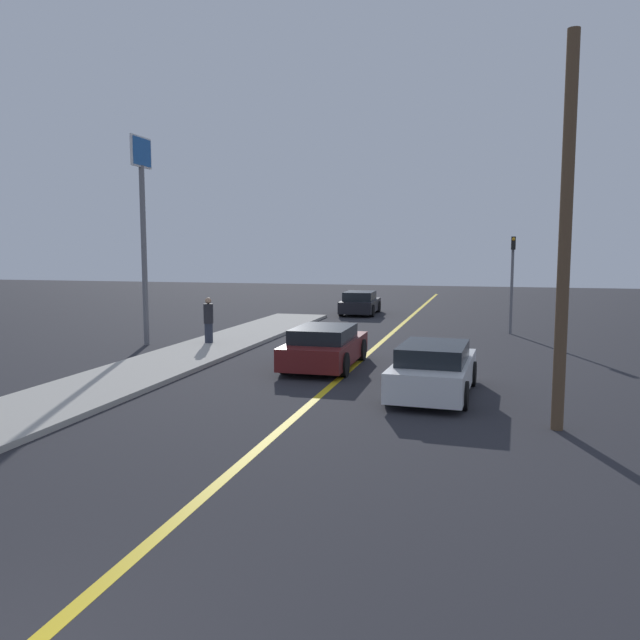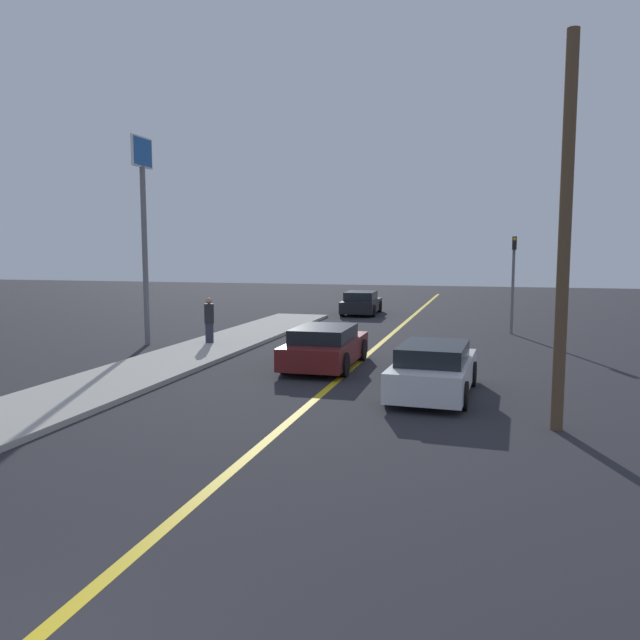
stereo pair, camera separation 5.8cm
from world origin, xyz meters
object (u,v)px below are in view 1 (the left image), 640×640
Objects in this scene: car_near_right_lane at (434,370)px; traffic_light at (512,275)px; car_ahead_center at (325,347)px; utility_pole at (565,236)px; car_far_distant at (360,303)px; roadside_sign at (143,205)px; pedestrian_mid_group at (209,320)px.

car_near_right_lane is 12.61m from traffic_light.
utility_pole is at bearing -41.18° from car_ahead_center.
utility_pole is at bearing -71.00° from car_far_distant.
car_far_distant is at bearing 111.25° from utility_pole.
car_near_right_lane is 1.04× the size of traffic_light.
car_far_distant is 22.86m from utility_pole.
roadside_sign is (-13.37, -6.78, 2.69)m from traffic_light.
car_ahead_center is 0.57× the size of roadside_sign.
car_near_right_lane is at bearing -26.24° from roadside_sign.
traffic_light is at bearing 30.61° from pedestrian_mid_group.
roadside_sign is at bearing 160.56° from car_ahead_center.
roadside_sign is at bearing -153.12° from traffic_light.
traffic_light is 0.54× the size of utility_pole.
traffic_light is at bearing -41.76° from car_far_distant.
utility_pole is at bearing -39.57° from car_near_right_lane.
utility_pole is at bearing -29.79° from roadside_sign.
pedestrian_mid_group reaches higher than car_far_distant.
car_near_right_lane is 4.78m from utility_pole.
roadside_sign reaches higher than car_ahead_center.
car_near_right_lane is at bearing -100.34° from traffic_light.
traffic_light is 0.54× the size of roadside_sign.
car_far_distant is 10.30m from traffic_light.
car_near_right_lane is at bearing -75.66° from car_far_distant.
car_near_right_lane is 2.54× the size of pedestrian_mid_group.
utility_pole reaches higher than traffic_light.
roadside_sign is 15.92m from utility_pole.
car_far_distant is 0.55× the size of roadside_sign.
car_ahead_center is 1.07× the size of traffic_light.
utility_pole is at bearing -88.47° from traffic_light.
traffic_light is (10.96, 6.48, 1.55)m from pedestrian_mid_group.
car_far_distant is at bearing 96.89° from car_ahead_center.
car_near_right_lane is 1.01× the size of car_far_distant.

